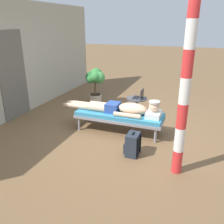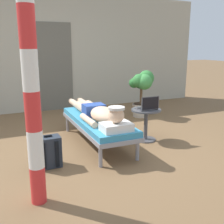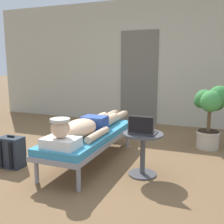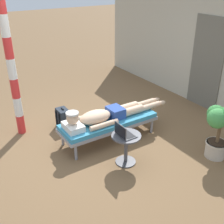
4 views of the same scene
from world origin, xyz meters
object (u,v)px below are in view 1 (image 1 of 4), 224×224
side_table (137,105)px  porch_post (185,91)px  potted_plant (95,81)px  lounge_chair (119,116)px  backpack (133,144)px  laptop (139,96)px  person_reclining (122,108)px

side_table → porch_post: (-1.91, -1.16, 0.95)m
side_table → potted_plant: size_ratio=0.52×
lounge_chair → backpack: backpack is taller
laptop → porch_post: (-1.91, -1.11, 0.72)m
side_table → potted_plant: 1.59m
lounge_chair → laptop: (0.78, -0.21, 0.24)m
lounge_chair → porch_post: porch_post is taller
person_reclining → potted_plant: bearing=40.4°
person_reclining → backpack: 1.04m
laptop → porch_post: size_ratio=0.12×
porch_post → side_table: bearing=31.3°
lounge_chair → laptop: bearing=-15.3°
potted_plant → backpack: bearing=-143.3°
person_reclining → potted_plant: (1.50, 1.28, 0.13)m
laptop → lounge_chair: bearing=164.7°
lounge_chair → side_table: bearing=-11.8°
backpack → porch_post: bearing=-108.1°
potted_plant → porch_post: size_ratio=0.38×
lounge_chair → backpack: (-0.87, -0.54, -0.15)m
potted_plant → porch_post: porch_post is taller
potted_plant → lounge_chair: bearing=-140.7°
lounge_chair → backpack: bearing=-148.1°
laptop → backpack: 1.73m
porch_post → laptop: bearing=30.2°
laptop → side_table: bearing=90.0°
side_table → potted_plant: potted_plant is taller
person_reclining → lounge_chair: bearing=90.0°
laptop → potted_plant: bearing=63.6°
laptop → porch_post: 2.32m
laptop → backpack: size_ratio=0.73×
person_reclining → side_table: person_reclining is taller
porch_post → person_reclining: bearing=48.6°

